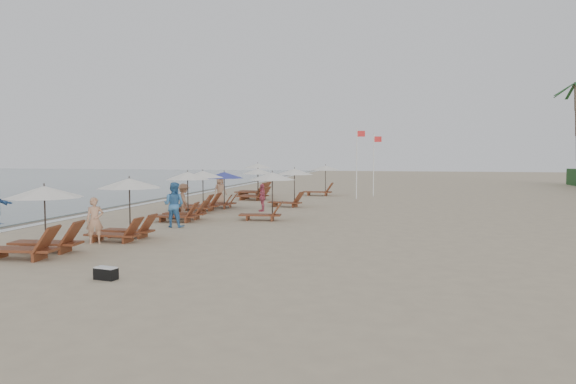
% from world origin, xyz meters
% --- Properties ---
extents(ground, '(160.00, 160.00, 0.00)m').
position_xyz_m(ground, '(0.00, 0.00, 0.00)').
color(ground, tan).
rests_on(ground, ground).
extents(wet_sand_band, '(3.20, 140.00, 0.01)m').
position_xyz_m(wet_sand_band, '(-12.50, 10.00, 0.00)').
color(wet_sand_band, '#6B5E4C').
rests_on(wet_sand_band, ground).
extents(foam_line, '(0.50, 140.00, 0.02)m').
position_xyz_m(foam_line, '(-11.20, 10.00, 0.01)').
color(foam_line, white).
rests_on(foam_line, ground).
extents(lounger_station_0, '(2.80, 2.29, 2.13)m').
position_xyz_m(lounger_station_0, '(-6.33, -4.64, 0.99)').
color(lounger_station_0, brown).
rests_on(lounger_station_0, ground).
extents(lounger_station_1, '(2.60, 2.33, 2.22)m').
position_xyz_m(lounger_station_1, '(-5.29, -1.25, 1.15)').
color(lounger_station_1, brown).
rests_on(lounger_station_1, ground).
extents(lounger_station_2, '(2.53, 2.06, 2.27)m').
position_xyz_m(lounger_station_2, '(-5.50, 4.49, 1.03)').
color(lounger_station_2, brown).
rests_on(lounger_station_2, ground).
extents(lounger_station_3, '(2.72, 2.28, 2.18)m').
position_xyz_m(lounger_station_3, '(-6.24, 8.31, 1.03)').
color(lounger_station_3, brown).
rests_on(lounger_station_3, ground).
extents(lounger_station_4, '(2.47, 2.29, 2.06)m').
position_xyz_m(lounger_station_4, '(-5.71, 10.53, 1.15)').
color(lounger_station_4, brown).
rests_on(lounger_station_4, ground).
extents(lounger_station_5, '(2.57, 2.26, 2.09)m').
position_xyz_m(lounger_station_5, '(-5.35, 16.35, 1.08)').
color(lounger_station_5, brown).
rests_on(lounger_station_5, ground).
extents(lounger_station_6, '(2.74, 2.46, 2.39)m').
position_xyz_m(lounger_station_6, '(-6.42, 19.80, 1.03)').
color(lounger_station_6, brown).
rests_on(lounger_station_6, ground).
extents(inland_station_0, '(2.68, 2.24, 2.22)m').
position_xyz_m(inland_station_0, '(-1.74, 5.59, 1.39)').
color(inland_station_0, brown).
rests_on(inland_station_0, ground).
extents(inland_station_1, '(2.71, 2.24, 2.22)m').
position_xyz_m(inland_station_1, '(-2.03, 12.16, 1.38)').
color(inland_station_1, brown).
rests_on(inland_station_1, ground).
extents(inland_station_2, '(2.80, 2.24, 2.22)m').
position_xyz_m(inland_station_2, '(-1.55, 21.03, 1.30)').
color(inland_station_2, brown).
rests_on(inland_station_2, ground).
extents(beachgoer_near, '(0.70, 0.64, 1.60)m').
position_xyz_m(beachgoer_near, '(-5.87, -2.21, 0.80)').
color(beachgoer_near, tan).
rests_on(beachgoer_near, ground).
extents(beachgoer_mid_a, '(0.96, 0.76, 1.90)m').
position_xyz_m(beachgoer_mid_a, '(-4.96, 2.32, 0.95)').
color(beachgoer_mid_a, teal).
rests_on(beachgoer_mid_a, ground).
extents(beachgoer_mid_b, '(1.16, 1.22, 1.66)m').
position_xyz_m(beachgoer_mid_b, '(-5.94, 5.64, 0.83)').
color(beachgoer_mid_b, '#95684C').
rests_on(beachgoer_mid_b, ground).
extents(beachgoer_far_a, '(0.39, 0.89, 1.49)m').
position_xyz_m(beachgoer_far_a, '(-2.96, 9.24, 0.75)').
color(beachgoer_far_a, '#BC4B5F').
rests_on(beachgoer_far_a, ground).
extents(beachgoer_far_b, '(0.94, 0.97, 1.68)m').
position_xyz_m(beachgoer_far_b, '(-6.69, 13.08, 0.84)').
color(beachgoer_far_b, '#AB7B5D').
rests_on(beachgoer_far_b, ground).
extents(duffel_bag, '(0.61, 0.38, 0.31)m').
position_xyz_m(duffel_bag, '(-2.60, -7.07, 0.16)').
color(duffel_bag, black).
rests_on(duffel_bag, ground).
extents(flag_pole_near, '(0.60, 0.08, 4.86)m').
position_xyz_m(flag_pole_near, '(1.28, 18.59, 2.68)').
color(flag_pole_near, silver).
rests_on(flag_pole_near, ground).
extents(flag_pole_far, '(0.60, 0.08, 4.54)m').
position_xyz_m(flag_pole_far, '(2.29, 20.97, 2.52)').
color(flag_pole_far, silver).
rests_on(flag_pole_far, ground).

